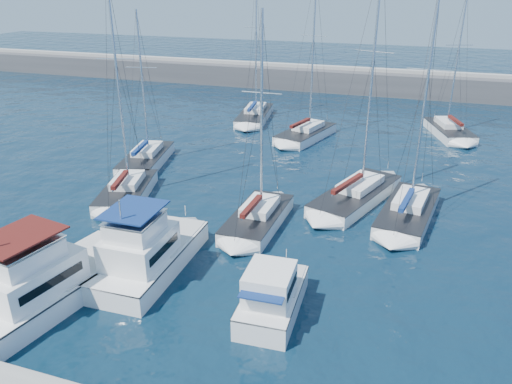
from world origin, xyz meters
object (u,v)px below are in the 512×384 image
(motor_yacht_port_inner, at_px, (46,283))
(sailboat_mid_e, at_px, (408,211))
(sailboat_back_b, at_px, (306,133))
(motor_yacht_stbd_outer, at_px, (272,298))
(sailboat_mid_c, at_px, (258,218))
(motor_yacht_stbd_inner, at_px, (147,254))
(sailboat_back_a, at_px, (255,115))
(sailboat_mid_b, at_px, (127,191))
(sailboat_back_c, at_px, (449,130))
(sailboat_mid_a, at_px, (146,159))
(sailboat_mid_d, at_px, (356,195))

(motor_yacht_port_inner, relative_size, sailboat_mid_e, 0.64)
(sailboat_back_b, bearing_deg, motor_yacht_stbd_outer, -64.90)
(sailboat_mid_c, xyz_separation_m, sailboat_back_b, (-1.50, 20.27, 0.01))
(motor_yacht_stbd_inner, height_order, sailboat_back_b, sailboat_back_b)
(motor_yacht_stbd_inner, height_order, sailboat_mid_e, sailboat_mid_e)
(sailboat_back_a, relative_size, sailboat_back_b, 1.01)
(motor_yacht_stbd_inner, height_order, sailboat_mid_c, sailboat_mid_c)
(motor_yacht_stbd_outer, xyz_separation_m, sailboat_back_a, (-12.58, 34.60, -0.41))
(sailboat_mid_b, distance_m, sailboat_back_c, 34.12)
(sailboat_back_c, bearing_deg, sailboat_mid_a, -163.36)
(sailboat_mid_d, xyz_separation_m, sailboat_back_b, (-7.16, 14.26, 0.00))
(sailboat_mid_b, height_order, sailboat_mid_d, sailboat_mid_d)
(motor_yacht_port_inner, relative_size, sailboat_back_c, 0.71)
(sailboat_back_c, bearing_deg, sailboat_mid_d, -127.04)
(sailboat_mid_a, distance_m, sailboat_back_a, 18.00)
(sailboat_mid_c, distance_m, sailboat_back_a, 27.22)
(motor_yacht_port_inner, xyz_separation_m, motor_yacht_stbd_outer, (11.05, 2.66, -0.19))
(motor_yacht_stbd_inner, distance_m, sailboat_mid_a, 18.15)
(sailboat_mid_c, xyz_separation_m, sailboat_back_a, (-8.92, 25.72, 0.01))
(sailboat_back_b, bearing_deg, sailboat_mid_d, -48.26)
(motor_yacht_stbd_inner, distance_m, sailboat_back_b, 27.84)
(sailboat_back_a, relative_size, sailboat_back_c, 1.13)
(sailboat_back_c, bearing_deg, motor_yacht_stbd_inner, -134.49)
(motor_yacht_stbd_inner, bearing_deg, sailboat_mid_c, 60.61)
(motor_yacht_stbd_inner, relative_size, sailboat_mid_c, 0.61)
(sailboat_mid_c, distance_m, sailboat_mid_e, 10.39)
(motor_yacht_port_inner, bearing_deg, motor_yacht_stbd_outer, 23.84)
(sailboat_mid_a, bearing_deg, motor_yacht_port_inner, -85.89)
(sailboat_mid_a, xyz_separation_m, sailboat_mid_c, (13.16, -8.23, 0.02))
(sailboat_mid_c, relative_size, sailboat_mid_d, 0.81)
(motor_yacht_port_inner, relative_size, sailboat_mid_d, 0.60)
(sailboat_mid_a, relative_size, sailboat_back_b, 0.82)
(motor_yacht_stbd_inner, relative_size, motor_yacht_stbd_outer, 1.55)
(sailboat_mid_e, bearing_deg, motor_yacht_port_inner, -128.65)
(sailboat_mid_b, height_order, sailboat_back_c, sailboat_mid_b)
(sailboat_back_b, bearing_deg, sailboat_mid_b, -100.87)
(sailboat_mid_c, distance_m, sailboat_back_c, 29.00)
(motor_yacht_stbd_inner, bearing_deg, sailboat_mid_a, 119.23)
(sailboat_back_a, bearing_deg, sailboat_back_b, -44.42)
(motor_yacht_stbd_outer, relative_size, sailboat_mid_b, 0.34)
(motor_yacht_port_inner, distance_m, sailboat_mid_d, 21.89)
(sailboat_back_b, bearing_deg, sailboat_mid_e, -40.46)
(motor_yacht_stbd_inner, relative_size, sailboat_mid_b, 0.52)
(motor_yacht_port_inner, distance_m, sailboat_mid_c, 13.72)
(sailboat_back_a, bearing_deg, sailboat_mid_d, -61.65)
(motor_yacht_port_inner, xyz_separation_m, motor_yacht_stbd_inner, (3.37, 4.10, -0.00))
(motor_yacht_stbd_outer, relative_size, sailboat_back_c, 0.38)
(motor_yacht_stbd_inner, bearing_deg, motor_yacht_port_inner, -130.42)
(sailboat_mid_a, bearing_deg, motor_yacht_stbd_inner, -71.91)
(sailboat_mid_b, xyz_separation_m, sailboat_mid_c, (10.77, -1.21, -0.03))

